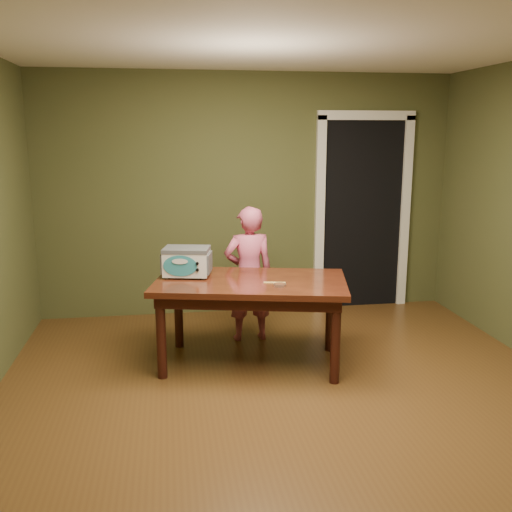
% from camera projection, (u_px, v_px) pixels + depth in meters
% --- Properties ---
extents(floor, '(5.00, 5.00, 0.00)m').
position_uv_depth(floor, '(298.00, 415.00, 4.06)').
color(floor, '#533517').
rests_on(floor, ground).
extents(room_shell, '(4.52, 5.02, 2.61)m').
position_uv_depth(room_shell, '(302.00, 174.00, 3.69)').
color(room_shell, '#464927').
rests_on(room_shell, ground).
extents(doorway, '(1.10, 0.66, 2.25)m').
position_uv_depth(doorway, '(354.00, 212.00, 6.71)').
color(doorway, black).
rests_on(doorway, ground).
extents(dining_table, '(1.76, 1.23, 0.75)m').
position_uv_depth(dining_table, '(251.00, 291.00, 4.83)').
color(dining_table, '#36150C').
rests_on(dining_table, floor).
extents(toy_oven, '(0.45, 0.35, 0.25)m').
position_uv_depth(toy_oven, '(187.00, 261.00, 4.90)').
color(toy_oven, '#4C4F54').
rests_on(toy_oven, dining_table).
extents(baking_pan, '(0.10, 0.10, 0.02)m').
position_uv_depth(baking_pan, '(280.00, 285.00, 4.61)').
color(baking_pan, silver).
rests_on(baking_pan, dining_table).
extents(spatula, '(0.18, 0.06, 0.01)m').
position_uv_depth(spatula, '(275.00, 283.00, 4.71)').
color(spatula, '#EEC667').
rests_on(spatula, dining_table).
extents(child, '(0.49, 0.34, 1.30)m').
position_uv_depth(child, '(249.00, 274.00, 5.43)').
color(child, '#C45070').
rests_on(child, floor).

